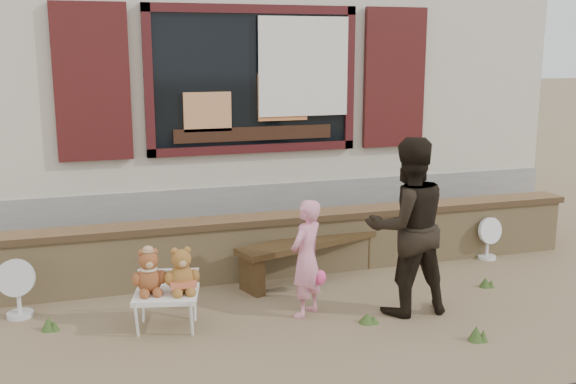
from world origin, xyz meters
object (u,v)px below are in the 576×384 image
object	(u,v)px
bench	(311,249)
adult	(407,226)
teddy_bear_right	(182,269)
child	(306,258)
teddy_bear_left	(149,270)
folding_chair	(166,296)

from	to	relation	value
bench	adult	bearing A→B (deg)	-83.72
bench	adult	world-z (taller)	adult
teddy_bear_right	adult	bearing A→B (deg)	6.81
teddy_bear_right	child	distance (m)	1.13
teddy_bear_left	teddy_bear_right	bearing A→B (deg)	-0.00
teddy_bear_left	adult	distance (m)	2.34
folding_chair	teddy_bear_left	world-z (taller)	teddy_bear_left
teddy_bear_right	child	bearing A→B (deg)	11.45
adult	child	bearing A→B (deg)	-12.06
child	adult	size ratio (longest dim) A/B	0.66
teddy_bear_left	teddy_bear_right	xyz separation A→B (m)	(0.27, -0.06, 0.00)
teddy_bear_left	adult	xyz separation A→B (m)	(2.31, -0.30, 0.28)
teddy_bear_left	child	bearing A→B (deg)	9.18
teddy_bear_right	child	world-z (taller)	child
folding_chair	child	size ratio (longest dim) A/B	0.59
bench	folding_chair	bearing A→B (deg)	-170.71
folding_chair	teddy_bear_right	world-z (taller)	teddy_bear_right
teddy_bear_right	teddy_bear_left	bearing A→B (deg)	180.00
teddy_bear_left	teddy_bear_right	world-z (taller)	teddy_bear_right
folding_chair	teddy_bear_left	xyz separation A→B (m)	(-0.14, 0.03, 0.23)
folding_chair	child	distance (m)	1.29
teddy_bear_right	adult	world-z (taller)	adult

